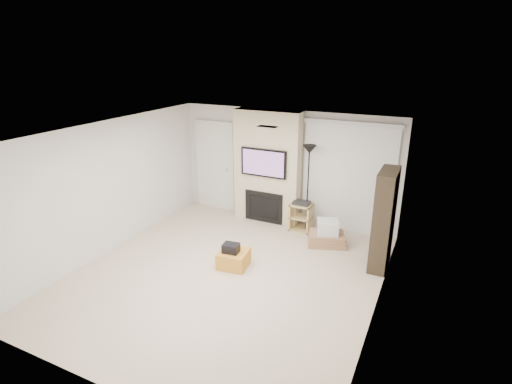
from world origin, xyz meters
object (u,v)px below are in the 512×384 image
at_px(ottoman, 234,259).
at_px(bookshelf, 384,220).
at_px(av_stand, 301,215).
at_px(box_stack, 327,235).
at_px(floor_lamp, 309,164).

bearing_deg(ottoman, bookshelf, 26.19).
bearing_deg(av_stand, box_stack, -30.07).
xyz_separation_m(floor_lamp, box_stack, (0.59, -0.46, -1.29)).
bearing_deg(floor_lamp, bookshelf, -27.47).
bearing_deg(floor_lamp, ottoman, -108.42).
relative_size(floor_lamp, bookshelf, 1.04).
relative_size(ottoman, bookshelf, 0.28).
bearing_deg(bookshelf, floor_lamp, 152.53).
relative_size(ottoman, floor_lamp, 0.27).
bearing_deg(floor_lamp, av_stand, -151.81).
bearing_deg(ottoman, floor_lamp, 71.58).
bearing_deg(box_stack, floor_lamp, 142.29).
distance_m(av_stand, box_stack, 0.82).
distance_m(ottoman, av_stand, 2.08).
distance_m(av_stand, bookshelf, 2.05).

